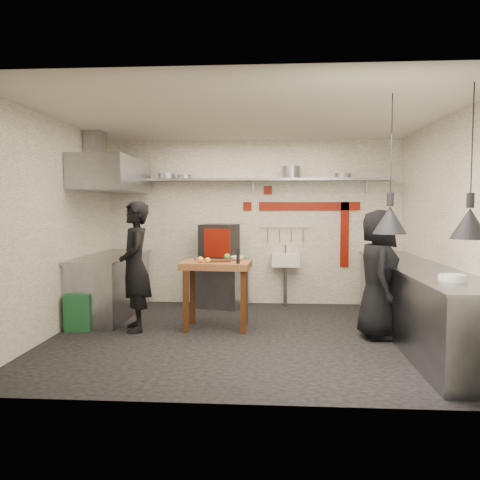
# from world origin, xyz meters

# --- Properties ---
(floor) EXTENTS (5.00, 5.00, 0.00)m
(floor) POSITION_xyz_m (0.00, 0.00, 0.00)
(floor) COLOR black
(floor) RESTS_ON ground
(ceiling) EXTENTS (5.00, 5.00, 0.00)m
(ceiling) POSITION_xyz_m (0.00, 0.00, 2.80)
(ceiling) COLOR silver
(ceiling) RESTS_ON floor
(wall_back) EXTENTS (5.00, 0.04, 2.80)m
(wall_back) POSITION_xyz_m (0.00, 2.10, 1.40)
(wall_back) COLOR white
(wall_back) RESTS_ON floor
(wall_front) EXTENTS (5.00, 0.04, 2.80)m
(wall_front) POSITION_xyz_m (0.00, -2.10, 1.40)
(wall_front) COLOR white
(wall_front) RESTS_ON floor
(wall_left) EXTENTS (0.04, 4.20, 2.80)m
(wall_left) POSITION_xyz_m (-2.50, 0.00, 1.40)
(wall_left) COLOR white
(wall_left) RESTS_ON floor
(wall_right) EXTENTS (0.04, 4.20, 2.80)m
(wall_right) POSITION_xyz_m (2.50, 0.00, 1.40)
(wall_right) COLOR white
(wall_right) RESTS_ON floor
(red_band_horiz) EXTENTS (1.70, 0.02, 0.14)m
(red_band_horiz) POSITION_xyz_m (0.95, 2.08, 1.68)
(red_band_horiz) COLOR maroon
(red_band_horiz) RESTS_ON wall_back
(red_band_vert) EXTENTS (0.14, 0.02, 1.10)m
(red_band_vert) POSITION_xyz_m (1.55, 2.08, 1.20)
(red_band_vert) COLOR maroon
(red_band_vert) RESTS_ON wall_back
(red_tile_a) EXTENTS (0.14, 0.02, 0.14)m
(red_tile_a) POSITION_xyz_m (0.25, 2.08, 1.95)
(red_tile_a) COLOR maroon
(red_tile_a) RESTS_ON wall_back
(red_tile_b) EXTENTS (0.14, 0.02, 0.14)m
(red_tile_b) POSITION_xyz_m (-0.10, 2.08, 1.68)
(red_tile_b) COLOR maroon
(red_tile_b) RESTS_ON wall_back
(back_shelf) EXTENTS (4.60, 0.34, 0.04)m
(back_shelf) POSITION_xyz_m (0.00, 1.92, 2.12)
(back_shelf) COLOR gray
(back_shelf) RESTS_ON wall_back
(shelf_bracket_left) EXTENTS (0.04, 0.06, 0.24)m
(shelf_bracket_left) POSITION_xyz_m (-1.90, 2.07, 2.02)
(shelf_bracket_left) COLOR gray
(shelf_bracket_left) RESTS_ON wall_back
(shelf_bracket_mid) EXTENTS (0.04, 0.06, 0.24)m
(shelf_bracket_mid) POSITION_xyz_m (0.00, 2.07, 2.02)
(shelf_bracket_mid) COLOR gray
(shelf_bracket_mid) RESTS_ON wall_back
(shelf_bracket_right) EXTENTS (0.04, 0.06, 0.24)m
(shelf_bracket_right) POSITION_xyz_m (1.90, 2.07, 2.02)
(shelf_bracket_right) COLOR gray
(shelf_bracket_right) RESTS_ON wall_back
(pan_far_left) EXTENTS (0.31, 0.31, 0.09)m
(pan_far_left) POSITION_xyz_m (-1.46, 1.92, 2.19)
(pan_far_left) COLOR gray
(pan_far_left) RESTS_ON back_shelf
(pan_mid_left) EXTENTS (0.23, 0.23, 0.07)m
(pan_mid_left) POSITION_xyz_m (-1.15, 1.92, 2.18)
(pan_mid_left) COLOR gray
(pan_mid_left) RESTS_ON back_shelf
(stock_pot) EXTENTS (0.31, 0.31, 0.20)m
(stock_pot) POSITION_xyz_m (0.64, 1.92, 2.24)
(stock_pot) COLOR gray
(stock_pot) RESTS_ON back_shelf
(pan_right) EXTENTS (0.31, 0.31, 0.08)m
(pan_right) POSITION_xyz_m (1.48, 1.92, 2.18)
(pan_right) COLOR gray
(pan_right) RESTS_ON back_shelf
(oven_stand) EXTENTS (0.90, 0.85, 0.80)m
(oven_stand) POSITION_xyz_m (-0.51, 1.80, 0.40)
(oven_stand) COLOR gray
(oven_stand) RESTS_ON floor
(combi_oven) EXTENTS (0.66, 0.64, 0.58)m
(combi_oven) POSITION_xyz_m (-0.55, 1.75, 1.09)
(combi_oven) COLOR black
(combi_oven) RESTS_ON oven_stand
(oven_door) EXTENTS (0.44, 0.16, 0.46)m
(oven_door) POSITION_xyz_m (-0.56, 1.49, 1.09)
(oven_door) COLOR maroon
(oven_door) RESTS_ON combi_oven
(oven_glass) EXTENTS (0.35, 0.12, 0.34)m
(oven_glass) POSITION_xyz_m (-0.52, 1.49, 1.09)
(oven_glass) COLOR black
(oven_glass) RESTS_ON oven_door
(hand_sink) EXTENTS (0.46, 0.34, 0.22)m
(hand_sink) POSITION_xyz_m (0.55, 1.92, 0.78)
(hand_sink) COLOR white
(hand_sink) RESTS_ON wall_back
(sink_tap) EXTENTS (0.03, 0.03, 0.14)m
(sink_tap) POSITION_xyz_m (0.55, 1.92, 0.96)
(sink_tap) COLOR gray
(sink_tap) RESTS_ON hand_sink
(sink_drain) EXTENTS (0.06, 0.06, 0.66)m
(sink_drain) POSITION_xyz_m (0.55, 1.88, 0.34)
(sink_drain) COLOR gray
(sink_drain) RESTS_ON floor
(utensil_rail) EXTENTS (0.90, 0.02, 0.02)m
(utensil_rail) POSITION_xyz_m (0.55, 2.06, 1.32)
(utensil_rail) COLOR gray
(utensil_rail) RESTS_ON wall_back
(counter_right) EXTENTS (0.70, 3.80, 0.90)m
(counter_right) POSITION_xyz_m (2.15, 0.00, 0.45)
(counter_right) COLOR gray
(counter_right) RESTS_ON floor
(counter_right_top) EXTENTS (0.76, 3.90, 0.03)m
(counter_right_top) POSITION_xyz_m (2.15, 0.00, 0.92)
(counter_right_top) COLOR gray
(counter_right_top) RESTS_ON counter_right
(plate_stack) EXTENTS (0.26, 0.26, 0.07)m
(plate_stack) POSITION_xyz_m (2.12, -1.20, 0.96)
(plate_stack) COLOR white
(plate_stack) RESTS_ON counter_right_top
(small_bowl_right) EXTENTS (0.24, 0.24, 0.05)m
(small_bowl_right) POSITION_xyz_m (2.10, -1.10, 0.96)
(small_bowl_right) COLOR white
(small_bowl_right) RESTS_ON counter_right_top
(counter_left) EXTENTS (0.70, 1.90, 0.90)m
(counter_left) POSITION_xyz_m (-2.15, 1.05, 0.45)
(counter_left) COLOR gray
(counter_left) RESTS_ON floor
(counter_left_top) EXTENTS (0.76, 2.00, 0.03)m
(counter_left_top) POSITION_xyz_m (-2.15, 1.05, 0.92)
(counter_left_top) COLOR gray
(counter_left_top) RESTS_ON counter_left
(extractor_hood) EXTENTS (0.78, 1.60, 0.50)m
(extractor_hood) POSITION_xyz_m (-2.10, 1.05, 2.15)
(extractor_hood) COLOR gray
(extractor_hood) RESTS_ON ceiling
(hood_duct) EXTENTS (0.28, 0.28, 0.50)m
(hood_duct) POSITION_xyz_m (-2.35, 1.05, 2.55)
(hood_duct) COLOR gray
(hood_duct) RESTS_ON ceiling
(green_bin) EXTENTS (0.38, 0.38, 0.50)m
(green_bin) POSITION_xyz_m (-2.29, 0.19, 0.25)
(green_bin) COLOR #1A562D
(green_bin) RESTS_ON floor
(prep_table) EXTENTS (0.96, 0.70, 0.92)m
(prep_table) POSITION_xyz_m (-0.44, 0.39, 0.46)
(prep_table) COLOR #915933
(prep_table) RESTS_ON floor
(cutting_board) EXTENTS (0.35, 0.29, 0.02)m
(cutting_board) POSITION_xyz_m (-0.41, 0.38, 0.93)
(cutting_board) COLOR #45230F
(cutting_board) RESTS_ON prep_table
(pepper_mill) EXTENTS (0.05, 0.05, 0.20)m
(pepper_mill) POSITION_xyz_m (-0.13, 0.17, 1.02)
(pepper_mill) COLOR black
(pepper_mill) RESTS_ON prep_table
(lemon_a) EXTENTS (0.11, 0.11, 0.08)m
(lemon_a) POSITION_xyz_m (-0.64, 0.24, 0.96)
(lemon_a) COLOR #FBAD32
(lemon_a) RESTS_ON prep_table
(lemon_b) EXTENTS (0.09, 0.09, 0.07)m
(lemon_b) POSITION_xyz_m (-0.53, 0.20, 0.96)
(lemon_b) COLOR #FBAD32
(lemon_b) RESTS_ON prep_table
(veg_ball) EXTENTS (0.11, 0.11, 0.09)m
(veg_ball) POSITION_xyz_m (-0.30, 0.54, 0.97)
(veg_ball) COLOR #4D903C
(veg_ball) RESTS_ON prep_table
(steel_tray) EXTENTS (0.17, 0.12, 0.03)m
(steel_tray) POSITION_xyz_m (-0.67, 0.53, 0.94)
(steel_tray) COLOR gray
(steel_tray) RESTS_ON prep_table
(bowl) EXTENTS (0.20, 0.20, 0.06)m
(bowl) POSITION_xyz_m (-0.17, 0.56, 0.95)
(bowl) COLOR white
(bowl) RESTS_ON prep_table
(heat_lamp_near) EXTENTS (0.41, 0.41, 1.41)m
(heat_lamp_near) POSITION_xyz_m (1.51, -1.07, 2.09)
(heat_lamp_near) COLOR black
(heat_lamp_near) RESTS_ON ceiling
(heat_lamp_far) EXTENTS (0.39, 0.39, 1.44)m
(heat_lamp_far) POSITION_xyz_m (2.15, -1.45, 2.08)
(heat_lamp_far) COLOR black
(heat_lamp_far) RESTS_ON ceiling
(chef_left) EXTENTS (0.62, 0.74, 1.74)m
(chef_left) POSITION_xyz_m (-1.51, 0.19, 0.87)
(chef_left) COLOR black
(chef_left) RESTS_ON floor
(chef_right) EXTENTS (0.61, 0.86, 1.63)m
(chef_right) POSITION_xyz_m (1.67, 0.05, 0.82)
(chef_right) COLOR black
(chef_right) RESTS_ON floor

